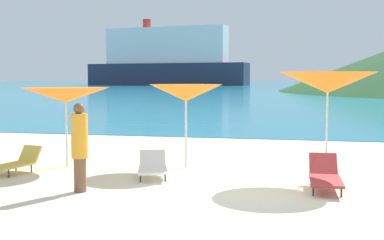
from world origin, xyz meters
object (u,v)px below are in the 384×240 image
(umbrella_5, at_px, (328,83))
(lounge_chair_7, at_px, (325,176))
(umbrella_4, at_px, (186,93))
(cruise_ship, at_px, (166,60))
(umbrella_3, at_px, (66,95))
(beachgoer_0, at_px, (80,145))
(lounge_chair_0, at_px, (16,162))
(lounge_chair_4, at_px, (153,166))

(umbrella_5, distance_m, lounge_chair_7, 2.23)
(umbrella_4, bearing_deg, cruise_ship, 105.88)
(umbrella_3, bearing_deg, umbrella_5, -1.77)
(umbrella_4, bearing_deg, beachgoer_0, -112.57)
(umbrella_4, distance_m, cruise_ship, 164.71)
(lounge_chair_0, relative_size, cruise_ship, 0.03)
(lounge_chair_0, height_order, lounge_chair_4, lounge_chair_0)
(umbrella_3, xyz_separation_m, umbrella_4, (3.01, 0.60, 0.06))
(beachgoer_0, bearing_deg, lounge_chair_7, -141.35)
(umbrella_5, distance_m, lounge_chair_4, 4.38)
(lounge_chair_0, bearing_deg, lounge_chair_7, 9.03)
(umbrella_3, distance_m, beachgoer_0, 3.29)
(umbrella_5, xyz_separation_m, cruise_ship, (-48.49, 159.09, 6.42))
(umbrella_4, distance_m, lounge_chair_4, 2.28)
(umbrella_3, height_order, umbrella_5, umbrella_5)
(lounge_chair_0, bearing_deg, umbrella_3, 67.66)
(umbrella_3, xyz_separation_m, umbrella_5, (6.45, -0.20, 0.34))
(umbrella_4, height_order, lounge_chair_7, umbrella_4)
(umbrella_5, distance_m, beachgoer_0, 5.58)
(lounge_chair_4, bearing_deg, umbrella_5, -6.84)
(lounge_chair_0, relative_size, lounge_chair_4, 0.93)
(umbrella_4, distance_m, lounge_chair_0, 4.45)
(lounge_chair_7, relative_size, cruise_ship, 0.03)
(beachgoer_0, bearing_deg, lounge_chair_0, -10.39)
(umbrella_4, height_order, beachgoer_0, umbrella_4)
(umbrella_3, xyz_separation_m, lounge_chair_0, (-0.75, -1.14, -1.57))
(umbrella_5, relative_size, lounge_chair_7, 1.37)
(umbrella_4, xyz_separation_m, lounge_chair_7, (3.40, -1.99, -1.61))
(umbrella_5, xyz_separation_m, lounge_chair_4, (-3.87, -0.72, -1.92))
(umbrella_5, distance_m, lounge_chair_0, 7.51)
(beachgoer_0, bearing_deg, lounge_chair_4, -94.93)
(umbrella_3, bearing_deg, lounge_chair_0, -123.43)
(cruise_ship, bearing_deg, umbrella_4, -66.21)
(umbrella_3, bearing_deg, cruise_ship, 104.82)
(cruise_ship, bearing_deg, lounge_chair_7, -65.28)
(umbrella_4, bearing_deg, lounge_chair_7, -30.40)
(umbrella_4, height_order, lounge_chair_0, umbrella_4)
(umbrella_5, bearing_deg, umbrella_4, 167.00)
(lounge_chair_0, height_order, cruise_ship, cruise_ship)
(lounge_chair_4, relative_size, beachgoer_0, 0.87)
(lounge_chair_7, bearing_deg, umbrella_3, 165.13)
(umbrella_3, height_order, cruise_ship, cruise_ship)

